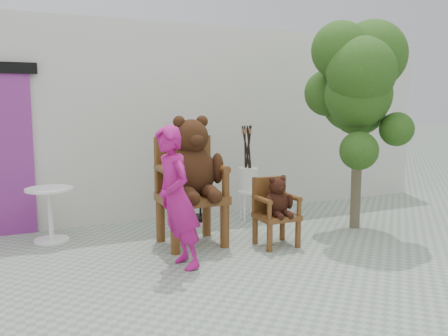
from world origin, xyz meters
name	(u,v)px	position (x,y,z in m)	size (l,w,h in m)	color
ground_plane	(281,263)	(0.00, 0.00, 0.00)	(60.00, 60.00, 0.00)	gray
back_wall	(185,121)	(0.00, 3.10, 1.50)	(9.00, 1.00, 3.00)	beige
chair_big	(191,172)	(-0.65, 1.13, 0.93)	(0.78, 0.86, 1.64)	#4D2C10
chair_small	(276,204)	(0.30, 0.63, 0.53)	(0.49, 0.48, 0.88)	#4D2C10
person	(177,198)	(-1.11, 0.34, 0.78)	(0.57, 0.37, 1.55)	#B01575
cafe_table	(50,208)	(-2.27, 2.01, 0.44)	(0.60, 0.60, 0.70)	white
display_stand	(189,183)	(-0.24, 2.29, 0.58)	(0.52, 0.45, 1.51)	black
stool_bucket	(248,179)	(0.59, 1.93, 0.64)	(0.32, 0.32, 1.45)	white
tree	(357,84)	(1.63, 0.76, 2.04)	(1.32, 1.50, 2.89)	#473C2A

